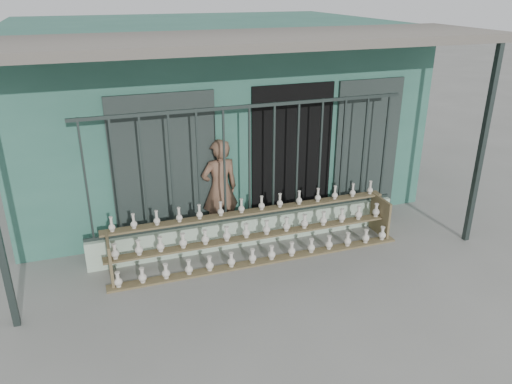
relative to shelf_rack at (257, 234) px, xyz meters
name	(u,v)px	position (x,y,z in m)	size (l,w,h in m)	color
ground	(280,285)	(0.03, -0.88, -0.36)	(60.00, 60.00, 0.00)	slate
workshop_building	(203,104)	(0.03, 3.35, 1.26)	(7.40, 6.60, 3.21)	#2D5F50
parapet_wall	(250,230)	(0.03, 0.42, -0.14)	(5.00, 0.20, 0.45)	#ACC9AD
security_fence	(249,163)	(0.03, 0.42, 0.98)	(5.00, 0.04, 1.80)	#283330
shelf_rack	(257,234)	(0.00, 0.00, 0.00)	(4.50, 0.68, 0.85)	brown
elderly_woman	(220,189)	(-0.34, 0.81, 0.46)	(0.60, 0.40, 1.65)	brown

